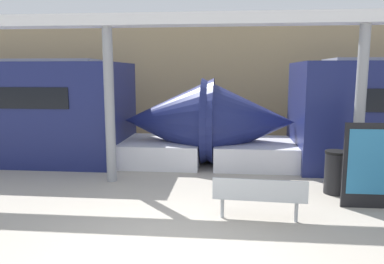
% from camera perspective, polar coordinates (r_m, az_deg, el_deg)
% --- Properties ---
extents(ground_plane, '(60.00, 60.00, 0.00)m').
position_cam_1_polar(ground_plane, '(6.18, -4.60, -17.85)').
color(ground_plane, '#A8A093').
extents(station_wall, '(56.00, 0.20, 5.00)m').
position_cam_1_polar(station_wall, '(15.25, 1.79, 7.92)').
color(station_wall, tan).
rests_on(station_wall, ground_plane).
extents(bench_near, '(1.77, 0.54, 0.85)m').
position_cam_1_polar(bench_near, '(7.23, 10.22, -9.39)').
color(bench_near, '#ADB2B7').
rests_on(bench_near, ground_plane).
extents(trash_bin, '(0.52, 0.52, 1.01)m').
position_cam_1_polar(trash_bin, '(9.34, 21.01, -5.74)').
color(trash_bin, black).
rests_on(trash_bin, ground_plane).
extents(poster_board, '(1.11, 0.07, 1.79)m').
position_cam_1_polar(poster_board, '(8.54, 25.60, -4.64)').
color(poster_board, black).
rests_on(poster_board, ground_plane).
extents(support_column_near, '(0.25, 0.25, 3.91)m').
position_cam_1_polar(support_column_near, '(9.70, -12.45, 3.86)').
color(support_column_near, gray).
rests_on(support_column_near, ground_plane).
extents(support_column_far, '(0.25, 0.25, 3.91)m').
position_cam_1_polar(support_column_far, '(9.74, 24.21, 3.30)').
color(support_column_far, gray).
rests_on(support_column_far, ground_plane).
extents(canopy_beam, '(28.00, 0.60, 0.28)m').
position_cam_1_polar(canopy_beam, '(9.75, -12.89, 16.21)').
color(canopy_beam, silver).
rests_on(canopy_beam, support_column_near).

